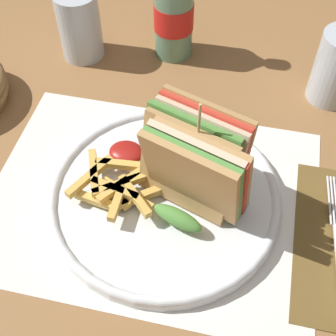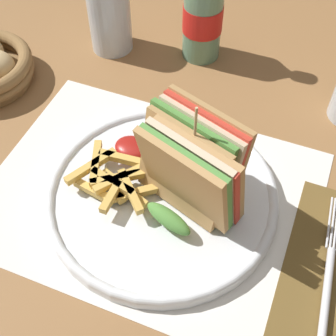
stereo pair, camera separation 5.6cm
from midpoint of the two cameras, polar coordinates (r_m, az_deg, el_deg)
ground_plane at (r=0.58m, az=-0.83°, el=-4.63°), size 4.00×4.00×0.00m
placemat at (r=0.58m, az=-4.76°, el=-4.11°), size 0.40×0.30×0.00m
plate_main at (r=0.57m, az=-3.23°, el=-3.56°), size 0.28×0.28×0.02m
club_sandwich at (r=0.52m, az=0.28°, el=0.12°), size 0.13×0.12×0.15m
fries_pile at (r=0.56m, az=-9.16°, el=-2.50°), size 0.12×0.09×0.02m
ketchup_blob at (r=0.60m, az=-7.79°, el=1.75°), size 0.04×0.04×0.02m
coke_bottle_near at (r=0.73m, az=-1.60°, el=19.07°), size 0.06×0.06×0.20m
glass_near at (r=0.70m, az=17.68°, el=11.05°), size 0.07×0.07×0.11m
glass_far at (r=0.76m, az=-12.90°, el=16.50°), size 0.07×0.07×0.11m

